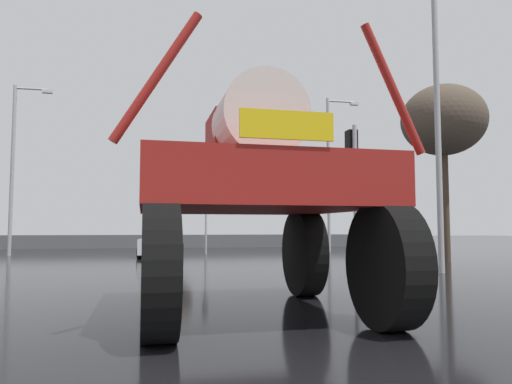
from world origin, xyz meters
TOP-DOWN VIEW (x-y plane):
  - ground_plane at (0.00, 18.00)m, footprint 120.00×120.00m
  - oversize_sprayer at (1.05, 5.67)m, footprint 4.17×5.27m
  - sedan_ahead at (-0.25, 21.54)m, footprint 2.23×4.26m
  - traffic_signal_near_right at (4.46, 9.53)m, footprint 0.24×0.54m
  - traffic_signal_far_left at (2.03, 23.50)m, footprint 0.24×0.55m
  - streetlight_near_right at (8.23, 11.34)m, footprint 2.31×0.24m
  - streetlight_far_left at (-7.55, 24.00)m, footprint 1.88×0.24m
  - streetlight_far_right at (9.60, 25.02)m, footprint 2.04×0.24m
  - bare_tree_right at (11.18, 15.82)m, footprint 3.47×3.47m
  - bare_tree_far_center at (0.34, 36.62)m, footprint 3.98×3.98m
  - roadside_barrier at (0.00, 32.04)m, footprint 29.42×0.24m

SIDE VIEW (x-z plane):
  - ground_plane at x=0.00m, z-range 0.00..0.00m
  - roadside_barrier at x=0.00m, z-range 0.00..0.90m
  - sedan_ahead at x=-0.25m, z-range -0.05..1.47m
  - oversize_sprayer at x=1.05m, z-range -0.19..3.96m
  - traffic_signal_far_left at x=2.03m, z-range 0.78..4.17m
  - traffic_signal_near_right at x=4.46m, z-range 0.92..4.92m
  - bare_tree_far_center at x=0.34m, z-range 1.35..7.45m
  - streetlight_far_left at x=-7.55m, z-range 0.45..9.10m
  - streetlight_far_right at x=9.60m, z-range 0.48..9.63m
  - streetlight_near_right at x=8.23m, z-range 0.51..9.95m
  - bare_tree_right at x=11.18m, z-range 2.16..9.50m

